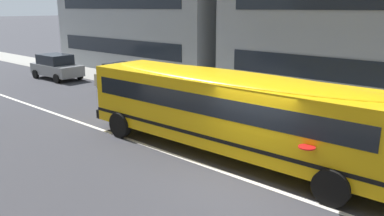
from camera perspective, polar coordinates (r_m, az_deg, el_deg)
name	(u,v)px	position (r m, az deg, el deg)	size (l,w,h in m)	color
ground_plane	(248,181)	(11.04, 8.27, -10.62)	(400.00, 400.00, 0.00)	#38383D
sidewalk_far	(347,123)	(17.34, 21.97, -2.04)	(120.00, 3.00, 0.01)	gray
lane_centreline	(248,180)	(11.04, 8.27, -10.60)	(110.00, 0.16, 0.01)	silver
school_bus	(233,107)	(12.25, 6.06, 0.09)	(12.23, 2.91, 2.72)	yellow
parked_car_beige_under_tree	(127,78)	(21.73, -9.59, 4.35)	(3.94, 1.96, 1.64)	#C1B28E
parked_car_grey_far_corner	(56,66)	(27.36, -19.49, 5.83)	(3.95, 1.98, 1.64)	gray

